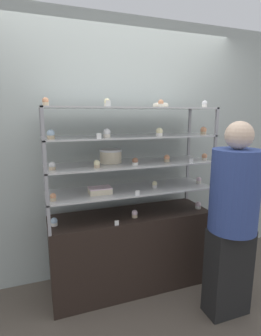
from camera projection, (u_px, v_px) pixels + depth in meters
ground_plane at (130, 284)px, 2.62m from camera, size 20.00×20.00×0.00m
back_wall at (118, 151)px, 2.71m from camera, size 8.00×0.05×2.60m
display_base at (130, 250)px, 2.55m from camera, size 1.51×0.47×0.75m
display_riser_lower at (130, 190)px, 2.43m from camera, size 1.51×0.47×0.24m
display_riser_middle at (130, 164)px, 2.38m from camera, size 1.51×0.47×0.24m
display_riser_upper at (130, 137)px, 2.33m from camera, size 1.51×0.47×0.24m
display_riser_top at (130, 109)px, 2.28m from camera, size 1.51×0.47×0.24m
layer_cake_centerpiece at (111, 156)px, 2.37m from camera, size 0.20×0.20×0.12m
sheet_cake_frosted at (100, 190)px, 2.27m from camera, size 0.20×0.13×0.06m
cupcake_0 at (54, 222)px, 2.20m from camera, size 0.06×0.06×0.07m
cupcake_1 at (135, 214)px, 2.38m from camera, size 0.06×0.06×0.07m
cupcake_2 at (198, 205)px, 2.61m from camera, size 0.06×0.06×0.07m
price_tag_0 at (117, 223)px, 2.20m from camera, size 0.04×0.00×0.04m
cupcake_3 at (53, 197)px, 2.07m from camera, size 0.05×0.05×0.06m
cupcake_4 at (155, 184)px, 2.45m from camera, size 0.05×0.05×0.06m
cupcake_5 at (199, 180)px, 2.61m from camera, size 0.05×0.05×0.06m
price_tag_1 at (137, 193)px, 2.22m from camera, size 0.04×0.00×0.04m
cupcake_6 at (52, 166)px, 2.06m from camera, size 0.05×0.05×0.07m
cupcake_7 at (97, 164)px, 2.14m from camera, size 0.05×0.05×0.07m
cupcake_8 at (135, 162)px, 2.26m from camera, size 0.05×0.05×0.07m
cupcake_9 at (167, 158)px, 2.42m from camera, size 0.05×0.05×0.07m
cupcake_10 at (204, 157)px, 2.50m from camera, size 0.05×0.05×0.07m
price_tag_2 at (191, 161)px, 2.34m from camera, size 0.04×0.00×0.04m
cupcake_11 at (51, 134)px, 2.00m from camera, size 0.06×0.06×0.07m
cupcake_12 at (107, 133)px, 2.13m from camera, size 0.06×0.06×0.07m
cupcake_13 at (159, 132)px, 2.27m from camera, size 0.06×0.06×0.07m
cupcake_14 at (203, 131)px, 2.48m from camera, size 0.06×0.06×0.07m
price_tag_3 at (99, 136)px, 2.01m from camera, size 0.04×0.00×0.04m
cupcake_15 at (46, 102)px, 1.97m from camera, size 0.05×0.05×0.07m
cupcake_16 at (107, 103)px, 2.10m from camera, size 0.05×0.05×0.07m
cupcake_17 at (161, 103)px, 2.25m from camera, size 0.05×0.05×0.07m
cupcake_18 at (205, 104)px, 2.40m from camera, size 0.05×0.05×0.07m
price_tag_4 at (108, 103)px, 1.99m from camera, size 0.04×0.00×0.04m
donut_glazed at (161, 105)px, 2.40m from camera, size 0.14×0.14×0.04m
customer_figure at (232, 217)px, 2.09m from camera, size 0.38×0.38×1.62m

